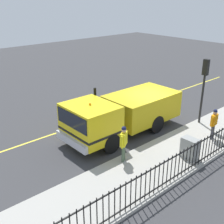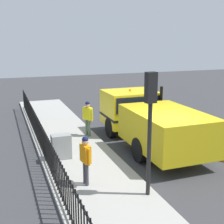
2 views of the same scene
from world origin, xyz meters
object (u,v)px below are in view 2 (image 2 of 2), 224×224
Objects in this scene: traffic_light_near at (150,109)px; work_truck at (146,117)px; pedestrian_distant at (85,155)px; utility_cabinet at (61,147)px; worker_standing at (88,115)px.

work_truck is at bearing 59.27° from traffic_light_near.
work_truck is 4.23× the size of pedestrian_distant.
pedestrian_distant is (3.63, 3.09, -0.15)m from work_truck.
work_truck is 7.09× the size of utility_cabinet.
utility_cabinet is (3.93, 0.66, -0.65)m from work_truck.
traffic_light_near reaches higher than pedestrian_distant.
work_truck is 2.80m from worker_standing.
pedestrian_distant is 2.56m from traffic_light_near.
worker_standing reaches higher than utility_cabinet.
work_truck reaches higher than worker_standing.
work_truck reaches higher than utility_cabinet.
pedestrian_distant is 1.68× the size of utility_cabinet.
utility_cabinet is (0.30, -2.42, -0.50)m from pedestrian_distant.
pedestrian_distant is at bearing -47.41° from worker_standing.
work_truck is 4.03× the size of worker_standing.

